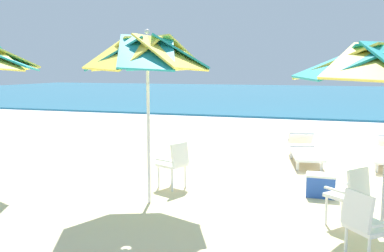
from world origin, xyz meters
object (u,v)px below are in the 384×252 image
(plastic_chair_0, at_px, (366,223))
(sun_lounger_1, at_px, (305,150))
(plastic_chair_1, at_px, (350,193))
(cooler_box, at_px, (321,185))
(beach_umbrella_1, at_px, (147,55))
(plastic_chair_2, at_px, (175,162))

(plastic_chair_0, xyz_separation_m, sun_lounger_1, (-0.96, 5.33, -0.22))
(plastic_chair_1, bearing_deg, cooler_box, 106.09)
(beach_umbrella_1, height_order, cooler_box, beach_umbrella_1)
(plastic_chair_0, height_order, cooler_box, plastic_chair_0)
(plastic_chair_2, height_order, cooler_box, plastic_chair_2)
(plastic_chair_2, bearing_deg, plastic_chair_0, -36.25)
(beach_umbrella_1, height_order, plastic_chair_2, beach_umbrella_1)
(plastic_chair_2, bearing_deg, cooler_box, 6.72)
(sun_lounger_1, bearing_deg, beach_umbrella_1, -119.67)
(beach_umbrella_1, relative_size, plastic_chair_2, 3.26)
(plastic_chair_1, bearing_deg, plastic_chair_2, 159.79)
(beach_umbrella_1, distance_m, sun_lounger_1, 5.04)
(plastic_chair_1, height_order, beach_umbrella_1, beach_umbrella_1)
(beach_umbrella_1, bearing_deg, plastic_chair_2, 83.80)
(plastic_chair_1, bearing_deg, plastic_chair_0, -84.08)
(beach_umbrella_1, bearing_deg, plastic_chair_0, -22.79)
(plastic_chair_2, xyz_separation_m, sun_lounger_1, (2.16, 3.04, -0.22))
(plastic_chair_0, height_order, plastic_chair_1, same)
(plastic_chair_0, relative_size, beach_umbrella_1, 0.31)
(cooler_box, bearing_deg, plastic_chair_2, -173.28)
(beach_umbrella_1, height_order, sun_lounger_1, beach_umbrella_1)
(plastic_chair_1, distance_m, cooler_box, 1.50)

